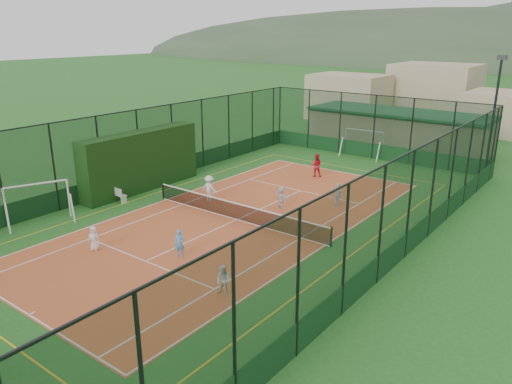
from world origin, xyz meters
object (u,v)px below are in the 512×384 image
(clubhouse, at_px, (398,129))
(child_near_right, at_px, (223,281))
(white_bench, at_px, (116,193))
(child_near_left, at_px, (94,238))
(futsal_goal_far, at_px, (364,143))
(child_far_left, at_px, (209,188))
(floodlight_ne, at_px, (493,119))
(child_near_mid, at_px, (180,243))
(child_far_right, at_px, (338,194))
(futsal_goal_near, at_px, (38,203))
(coach, at_px, (316,165))
(child_far_back, at_px, (281,197))

(clubhouse, xyz_separation_m, child_near_right, (4.68, -28.51, -0.95))
(white_bench, relative_size, child_near_left, 1.42)
(futsal_goal_far, height_order, child_far_left, futsal_goal_far)
(floodlight_ne, bearing_deg, clubhouse, 147.88)
(child_near_mid, xyz_separation_m, child_far_right, (2.40, 10.40, 0.05))
(futsal_goal_near, bearing_deg, child_near_left, -72.21)
(child_far_left, bearing_deg, futsal_goal_near, 53.20)
(futsal_goal_near, height_order, futsal_goal_far, futsal_goal_far)
(white_bench, xyz_separation_m, futsal_goal_near, (-0.48, -4.65, 0.58))
(floodlight_ne, bearing_deg, child_far_right, -115.45)
(child_near_left, xyz_separation_m, child_far_right, (6.05, 12.36, 0.10))
(child_far_right, bearing_deg, coach, -24.35)
(white_bench, xyz_separation_m, child_near_left, (4.98, -5.11, 0.13))
(coach, bearing_deg, child_near_left, 51.07)
(clubhouse, bearing_deg, child_near_left, -95.54)
(futsal_goal_near, bearing_deg, child_far_back, -20.66)
(white_bench, xyz_separation_m, child_far_left, (4.48, 3.38, 0.32))
(futsal_goal_far, relative_size, child_near_right, 2.67)
(child_far_right, distance_m, coach, 6.10)
(child_far_right, bearing_deg, child_far_left, 53.46)
(coach, bearing_deg, child_far_right, 100.27)
(floodlight_ne, xyz_separation_m, white_bench, (-16.40, -18.52, -3.66))
(futsal_goal_near, relative_size, child_near_mid, 2.56)
(futsal_goal_near, xyz_separation_m, child_far_left, (4.95, 8.03, -0.26))
(futsal_goal_far, bearing_deg, white_bench, -113.01)
(white_bench, relative_size, futsal_goal_far, 0.51)
(child_near_left, xyz_separation_m, child_near_right, (7.50, 0.53, 0.03))
(child_near_left, height_order, child_far_left, child_far_left)
(child_far_left, distance_m, coach, 8.69)
(floodlight_ne, relative_size, child_near_left, 7.03)
(white_bench, relative_size, child_far_left, 1.07)
(child_near_mid, xyz_separation_m, child_far_left, (-4.16, 6.54, 0.14))
(futsal_goal_near, relative_size, futsal_goal_far, 0.99)
(child_near_mid, relative_size, child_far_right, 0.92)
(futsal_goal_near, relative_size, child_near_left, 2.77)
(floodlight_ne, height_order, child_near_right, floodlight_ne)
(coach, bearing_deg, child_near_mid, 64.22)
(futsal_goal_far, relative_size, child_far_right, 2.38)
(child_near_mid, bearing_deg, child_far_right, 47.33)
(child_far_left, relative_size, coach, 0.96)
(floodlight_ne, xyz_separation_m, clubhouse, (-8.60, 5.40, -2.55))
(futsal_goal_near, bearing_deg, clubhouse, 6.49)
(white_bench, bearing_deg, clubhouse, 75.09)
(futsal_goal_near, xyz_separation_m, child_near_mid, (9.11, 1.50, -0.40))
(futsal_goal_near, distance_m, child_near_mid, 9.25)
(floodlight_ne, relative_size, coach, 5.11)
(child_near_mid, relative_size, coach, 0.79)
(clubhouse, distance_m, futsal_goal_far, 4.95)
(child_near_right, bearing_deg, child_far_right, 90.79)
(child_near_left, height_order, child_near_right, child_near_right)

